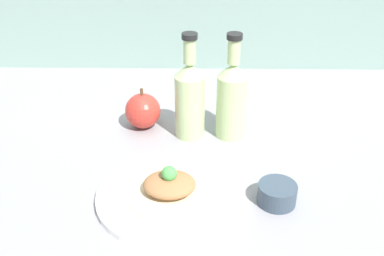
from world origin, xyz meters
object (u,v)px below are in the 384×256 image
Objects in this scene: plate at (170,195)px; apple at (143,111)px; cider_bottle_right at (232,97)px; dipping_bowl at (277,194)px; plated_food at (170,186)px; cider_bottle_left at (190,97)px.

plate is 28.62cm from apple.
cider_bottle_right is at bearing 61.57° from plate.
dipping_bowl is (20.15, -0.91, 1.20)cm from plate.
plate is at bearing -73.72° from apple.
plated_food is 28.44cm from apple.
cider_bottle_left is (3.37, 23.71, 6.87)cm from plated_food.
apple is 39.87cm from dipping_bowl.
dipping_bowl is at bearing -2.58° from plated_food.
cider_bottle_left reaches higher than plated_food.
dipping_bowl is at bearing -2.58° from plate.
plate is at bearing 177.42° from dipping_bowl.
dipping_bowl is (16.78, -24.61, -7.79)cm from cider_bottle_left.
plated_food is at bearing 26.57° from plate.
cider_bottle_right reaches higher than plated_food.
apple is at bearing 106.28° from plate.
dipping_bowl is at bearing -45.06° from apple.
apple is at bearing 170.28° from cider_bottle_right.
cider_bottle_left is at bearing 81.91° from plate.
plated_food reaches higher than dipping_bowl.
apple reaches higher than plate.
apple is at bearing 134.94° from dipping_bowl.
dipping_bowl is at bearing -55.71° from cider_bottle_left.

